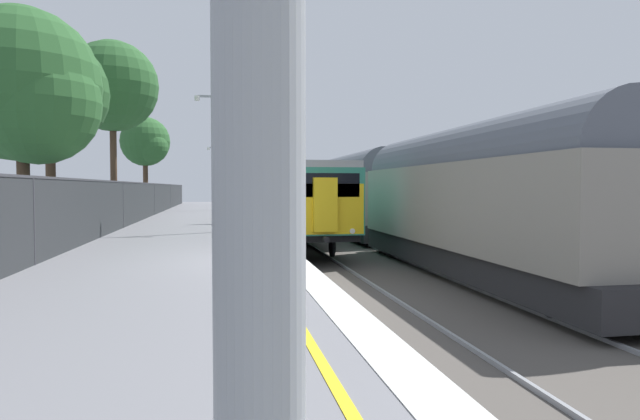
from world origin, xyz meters
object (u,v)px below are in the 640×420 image
Objects in this scene: background_tree_left at (48,97)px; background_tree_right at (114,88)px; commuter_train_at_platform at (271,194)px; background_tree_back at (27,91)px; background_tree_centre at (147,143)px; speed_limit_sign at (257,190)px; platform_lamp_mid at (221,150)px; freight_train_adjacent_track at (325,191)px; platform_lamp_far at (221,172)px; signal_gantry at (260,162)px.

background_tree_right is (1.24, 6.45, 1.48)m from background_tree_left.
background_tree_back is at bearing -113.74° from commuter_train_at_platform.
speed_limit_sign is at bearing -68.58° from background_tree_centre.
background_tree_back is at bearing -143.42° from platform_lamp_mid.
commuter_train_at_platform is at bearing 82.62° from speed_limit_sign.
background_tree_left is at bearing -93.95° from background_tree_centre.
background_tree_back reaches higher than freight_train_adjacent_track.
commuter_train_at_platform is 5.77× the size of background_tree_back.
signal_gantry is at bearing -82.87° from platform_lamp_far.
freight_train_adjacent_track is at bearing 11.96° from commuter_train_at_platform.
freight_train_adjacent_track is at bearing 68.81° from speed_limit_sign.
background_tree_left reaches higher than platform_lamp_mid.
commuter_train_at_platform is 15.97× the size of speed_limit_sign.
background_tree_left is (-6.45, -20.63, 2.25)m from platform_lamp_far.
background_tree_back is (-5.67, -25.48, 1.67)m from platform_lamp_far.
background_tree_left reaches higher than freight_train_adjacent_track.
freight_train_adjacent_track is at bearing 66.80° from platform_lamp_mid.
background_tree_left is 0.84× the size of background_tree_right.
background_tree_left is at bearing -107.36° from platform_lamp_far.
background_tree_right reaches higher than speed_limit_sign.
platform_lamp_mid is 0.60× the size of background_tree_right.
signal_gantry is at bearing -8.37° from background_tree_right.
platform_lamp_far is at bearing 22.03° from background_tree_centre.
platform_lamp_mid is at bearing -125.84° from speed_limit_sign.
commuter_train_at_platform is 14.37m from speed_limit_sign.
background_tree_right is (-6.73, 4.98, 5.02)m from speed_limit_sign.
background_tree_right is (-0.04, -12.09, 1.77)m from background_tree_centre.
freight_train_adjacent_track is 18.79m from platform_lamp_mid.
freight_train_adjacent_track is 11.59× the size of platform_lamp_mid.
background_tree_left is (-9.82, -15.71, 3.91)m from commuter_train_at_platform.
speed_limit_sign is at bearing -95.52° from signal_gantry.
background_tree_right is (-5.21, 7.09, 3.47)m from platform_lamp_mid.
background_tree_right reaches higher than background_tree_centre.
background_tree_back reaches higher than signal_gantry.
platform_lamp_mid reaches higher than freight_train_adjacent_track.
signal_gantry is at bearing 72.50° from platform_lamp_mid.
commuter_train_at_platform is 6.06× the size of background_tree_centre.
freight_train_adjacent_track is 6.90× the size of background_tree_right.
commuter_train_at_platform is at bearing -55.56° from platform_lamp_far.
background_tree_centre is (-5.17, 19.18, 1.70)m from platform_lamp_mid.
signal_gantry is 15.04m from background_tree_centre.
platform_lamp_mid is at bearing -107.50° from signal_gantry.
platform_lamp_mid is 0.79× the size of background_tree_centre.
background_tree_left is 1.07× the size of background_tree_back.
signal_gantry is at bearing -116.11° from freight_train_adjacent_track.
background_tree_right reaches higher than commuter_train_at_platform.
background_tree_centre is (-7.08, 13.14, 1.88)m from signal_gantry.
speed_limit_sign is (-0.38, -3.93, -1.36)m from signal_gantry.
background_tree_centre is at bearing 111.42° from speed_limit_sign.
platform_lamp_far is 5.91m from background_tree_centre.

